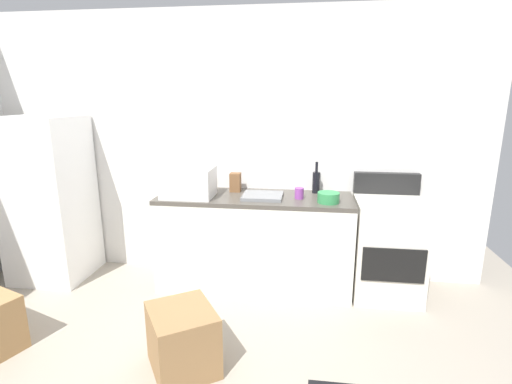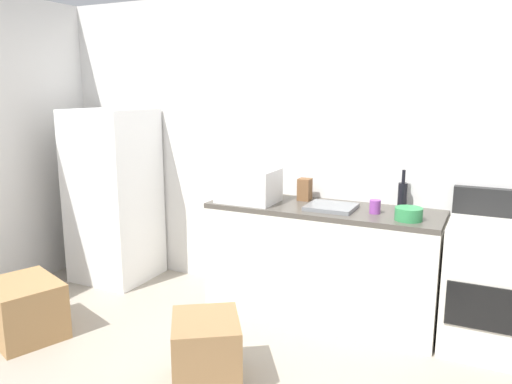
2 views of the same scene
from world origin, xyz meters
name	(u,v)px [view 1 (image 1 of 2)]	position (x,y,z in m)	size (l,w,h in m)	color
ground_plane	(189,363)	(0.00, 0.00, 0.00)	(6.00, 6.00, 0.00)	#9E9384
wall_back	(230,148)	(0.00, 1.55, 1.30)	(5.00, 0.10, 2.60)	silver
kitchen_counter	(255,242)	(0.30, 1.20, 0.45)	(1.80, 0.60, 0.90)	silver
refrigerator	(49,199)	(-1.75, 1.15, 0.81)	(0.68, 0.66, 1.62)	white
stove_oven	(387,246)	(1.52, 1.21, 0.47)	(0.60, 0.61, 1.10)	silver
microwave	(188,182)	(-0.30, 1.11, 1.04)	(0.46, 0.34, 0.27)	white
sink_basin	(263,196)	(0.38, 1.16, 0.92)	(0.36, 0.32, 0.03)	slate
wine_bottle	(316,182)	(0.86, 1.41, 1.01)	(0.07, 0.07, 0.30)	black
coffee_mug	(299,193)	(0.71, 1.16, 0.95)	(0.08, 0.08, 0.10)	purple
knife_block	(235,182)	(0.09, 1.36, 0.99)	(0.10, 0.10, 0.18)	brown
mixing_bowl	(328,198)	(0.96, 1.07, 0.95)	(0.19, 0.19, 0.09)	#338C4C
cardboard_box_medium	(183,339)	(-0.02, -0.04, 0.22)	(0.40, 0.45, 0.43)	olive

